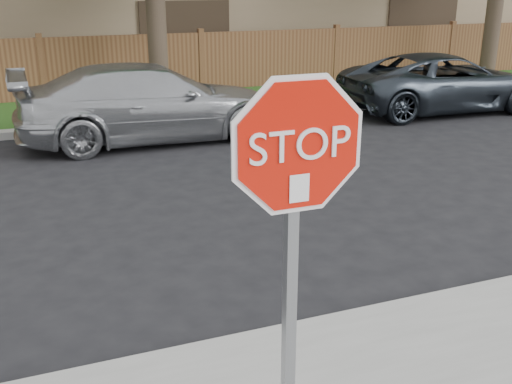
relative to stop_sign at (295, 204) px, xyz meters
name	(u,v)px	position (x,y,z in m)	size (l,w,h in m)	color
ground	(115,370)	(-0.86, 1.48, -1.83)	(90.00, 90.00, 0.00)	black
far_curb	(54,131)	(-0.86, 9.63, -1.75)	(70.00, 0.30, 0.15)	gray
grass_strip	(50,115)	(-0.86, 11.28, -1.77)	(70.00, 3.00, 0.12)	#1E4714
fence	(43,71)	(-0.86, 12.88, -1.03)	(70.00, 0.12, 1.60)	brown
stop_sign	(295,204)	(0.00, 0.00, 0.00)	(1.01, 0.13, 2.55)	gray
sedan_right	(151,102)	(0.91, 8.52, -1.11)	(2.03, 4.99, 1.45)	#ABAEB2
sedan_far_right	(443,82)	(7.78, 8.78, -1.17)	(2.20, 4.77, 1.33)	#323A43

